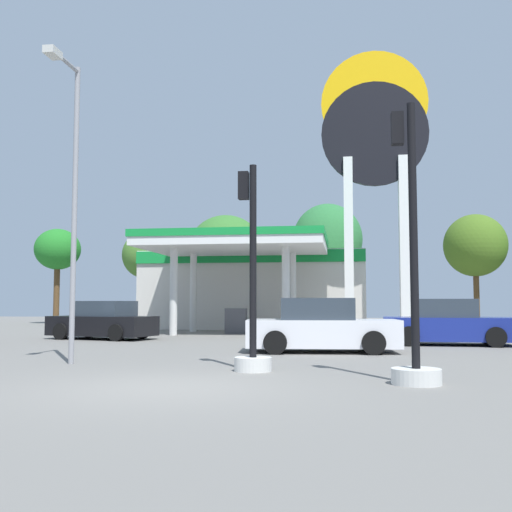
% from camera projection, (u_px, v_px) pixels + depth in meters
% --- Properties ---
extents(ground_plane, '(90.00, 90.00, 0.00)m').
position_uv_depth(ground_plane, '(168.00, 388.00, 9.62)').
color(ground_plane, slate).
rests_on(ground_plane, ground).
extents(gas_station, '(11.42, 13.18, 4.28)m').
position_uv_depth(gas_station, '(256.00, 287.00, 32.38)').
color(gas_station, beige).
rests_on(gas_station, ground).
extents(station_pole_sign, '(4.73, 0.56, 12.67)m').
position_uv_depth(station_pole_sign, '(375.00, 150.00, 26.94)').
color(station_pole_sign, white).
rests_on(station_pole_sign, ground).
extents(car_0, '(4.25, 2.15, 1.47)m').
position_uv_depth(car_0, '(322.00, 328.00, 16.56)').
color(car_0, black).
rests_on(car_0, ground).
extents(car_2, '(4.22, 2.57, 1.41)m').
position_uv_depth(car_2, '(103.00, 322.00, 22.34)').
color(car_2, black).
rests_on(car_2, ground).
extents(car_4, '(4.19, 2.05, 1.47)m').
position_uv_depth(car_4, '(448.00, 324.00, 19.30)').
color(car_4, black).
rests_on(car_4, ground).
extents(traffic_signal_0, '(0.83, 0.83, 4.76)m').
position_uv_depth(traffic_signal_0, '(413.00, 305.00, 10.13)').
color(traffic_signal_0, silver).
rests_on(traffic_signal_0, ground).
extents(traffic_signal_1, '(0.74, 0.74, 4.13)m').
position_uv_depth(traffic_signal_1, '(252.00, 310.00, 12.04)').
color(traffic_signal_1, silver).
rests_on(traffic_signal_1, ground).
extents(tree_0, '(2.89, 2.89, 6.04)m').
position_uv_depth(tree_0, '(58.00, 250.00, 38.53)').
color(tree_0, brown).
rests_on(tree_0, ground).
extents(tree_1, '(2.86, 2.86, 5.81)m').
position_uv_depth(tree_1, '(145.00, 256.00, 38.05)').
color(tree_1, brown).
rests_on(tree_1, ground).
extents(tree_2, '(4.60, 4.60, 6.74)m').
position_uv_depth(tree_2, '(226.00, 249.00, 37.30)').
color(tree_2, brown).
rests_on(tree_2, ground).
extents(tree_3, '(4.25, 4.25, 7.40)m').
position_uv_depth(tree_3, '(328.00, 240.00, 37.04)').
color(tree_3, brown).
rests_on(tree_3, ground).
extents(tree_4, '(3.70, 3.70, 6.63)m').
position_uv_depth(tree_4, '(475.00, 246.00, 36.14)').
color(tree_4, brown).
rests_on(tree_4, ground).
extents(corner_streetlamp, '(0.24, 1.48, 6.72)m').
position_uv_depth(corner_streetlamp, '(71.00, 181.00, 13.42)').
color(corner_streetlamp, gray).
rests_on(corner_streetlamp, ground).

